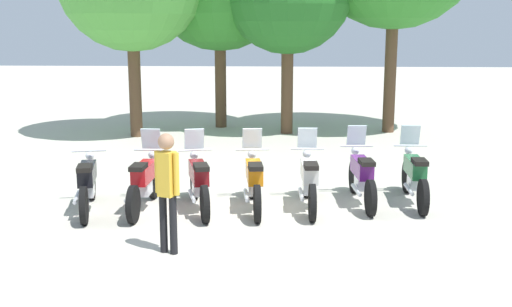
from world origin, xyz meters
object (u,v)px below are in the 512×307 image
Objects in this scene: motorcycle_4 at (309,180)px; motorcycle_5 at (361,176)px; motorcycle_1 at (144,181)px; motorcycle_2 at (199,181)px; motorcycle_0 at (87,183)px; motorcycle_3 at (254,180)px; person_0 at (167,183)px; motorcycle_6 at (414,175)px.

motorcycle_4 is 1.00× the size of motorcycle_5.
motorcycle_1 is 1.02× the size of motorcycle_2.
motorcycle_4 is (2.93, 0.25, 0.00)m from motorcycle_1.
motorcycle_2 reaches higher than motorcycle_0.
person_0 is at bearing 147.79° from motorcycle_3.
motorcycle_0 is 0.98× the size of motorcycle_6.
motorcycle_2 and motorcycle_4 have the same top height.
motorcycle_6 is (1.96, 0.43, 0.00)m from motorcycle_4.
person_0 is at bearing -150.95° from motorcycle_0.
motorcycle_5 is at bearing -24.22° from person_0.
motorcycle_3 is (1.95, 0.14, 0.00)m from motorcycle_1.
motorcycle_4 is 1.00× the size of motorcycle_6.
motorcycle_3 and motorcycle_5 have the same top height.
motorcycle_1 is at bearing 92.52° from motorcycle_4.
motorcycle_0 is 1.23× the size of person_0.
motorcycle_1 and motorcycle_2 have the same top height.
motorcycle_4 is 3.24m from person_0.
motorcycle_1 is 3.95m from motorcycle_5.
motorcycle_6 is 1.25× the size of person_0.
motorcycle_1 is at bearing 98.20° from motorcycle_6.
motorcycle_1 and motorcycle_3 have the same top height.
motorcycle_0 is 0.99× the size of motorcycle_3.
motorcycle_1 and motorcycle_6 have the same top height.
motorcycle_2 is (0.97, 0.05, 0.00)m from motorcycle_1.
motorcycle_3 is 0.99m from motorcycle_4.
motorcycle_3 is 2.01m from motorcycle_5.
motorcycle_2 is 2.99m from motorcycle_5.
motorcycle_0 is 5.93m from motorcycle_6.
motorcycle_3 and motorcycle_6 have the same top height.
motorcycle_3 is at bearing 100.74° from motorcycle_6.
motorcycle_2 is 0.98× the size of motorcycle_3.
motorcycle_5 is (3.90, 0.59, 0.00)m from motorcycle_1.
person_0 is at bearing 136.99° from motorcycle_4.
person_0 is (1.83, -2.03, 0.53)m from motorcycle_0.
motorcycle_2 is 0.98× the size of motorcycle_6.
motorcycle_5 is at bearing -94.36° from motorcycle_0.
motorcycle_2 is 3.97m from motorcycle_6.
motorcycle_0 is 1.96m from motorcycle_2.
motorcycle_4 is at bearing 104.55° from motorcycle_5.
motorcycle_2 is 2.29m from person_0.
motorcycle_1 and motorcycle_4 have the same top height.
motorcycle_6 reaches higher than motorcycle_0.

